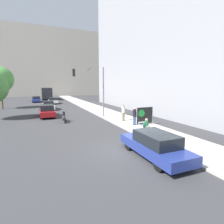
% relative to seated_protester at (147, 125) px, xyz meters
% --- Properties ---
extents(ground_plane, '(160.00, 160.00, 0.00)m').
position_rel_seated_protester_xyz_m(ground_plane, '(-2.96, -2.55, -0.76)').
color(ground_plane, '#38383A').
extents(sidewalk_curb, '(3.66, 90.00, 0.13)m').
position_rel_seated_protester_xyz_m(sidewalk_curb, '(0.92, 12.45, -0.69)').
color(sidewalk_curb, '#B7B2A8').
rests_on(sidewalk_curb, ground_plane).
extents(building_backdrop_far, '(52.00, 12.00, 25.40)m').
position_rel_seated_protester_xyz_m(building_backdrop_far, '(-4.96, 65.11, 11.94)').
color(building_backdrop_far, '#BCB2A3').
rests_on(building_backdrop_far, ground_plane).
extents(building_backdrop_right, '(10.00, 32.00, 25.47)m').
position_rel_seated_protester_xyz_m(building_backdrop_right, '(10.70, 12.98, 11.98)').
color(building_backdrop_right, '#99999E').
rests_on(building_backdrop_right, ground_plane).
extents(seated_protester, '(0.99, 0.77, 1.19)m').
position_rel_seated_protester_xyz_m(seated_protester, '(0.00, 0.00, 0.00)').
color(seated_protester, '#474C56').
rests_on(seated_protester, sidewalk_curb).
extents(jogger_on_sidewalk, '(0.34, 0.34, 1.72)m').
position_rel_seated_protester_xyz_m(jogger_on_sidewalk, '(0.56, 2.94, 0.25)').
color(jogger_on_sidewalk, '#334775').
rests_on(jogger_on_sidewalk, sidewalk_curb).
extents(pedestrian_behind, '(0.34, 0.34, 1.77)m').
position_rel_seated_protester_xyz_m(pedestrian_behind, '(0.51, 5.25, 0.28)').
color(pedestrian_behind, '#756651').
rests_on(pedestrian_behind, sidewalk_curb).
extents(protest_banner, '(1.84, 0.06, 1.71)m').
position_rel_seated_protester_xyz_m(protest_banner, '(1.60, 2.74, 0.27)').
color(protest_banner, slate).
rests_on(protest_banner, sidewalk_curb).
extents(traffic_light_pole, '(3.67, 3.43, 5.99)m').
position_rel_seated_protester_xyz_m(traffic_light_pole, '(-1.83, 8.76, 3.44)').
color(traffic_light_pole, slate).
rests_on(traffic_light_pole, sidewalk_curb).
extents(parked_car_curbside, '(1.77, 4.77, 1.41)m').
position_rel_seated_protester_xyz_m(parked_car_curbside, '(-2.15, -3.99, -0.05)').
color(parked_car_curbside, navy).
rests_on(parked_car_curbside, ground_plane).
extents(car_on_road_nearest, '(1.76, 4.63, 1.54)m').
position_rel_seated_protester_xyz_m(car_on_road_nearest, '(-7.01, 11.77, 0.00)').
color(car_on_road_nearest, maroon).
rests_on(car_on_road_nearest, ground_plane).
extents(car_on_road_midblock, '(1.76, 4.79, 1.46)m').
position_rel_seated_protester_xyz_m(car_on_road_midblock, '(-6.51, 18.83, -0.03)').
color(car_on_road_midblock, silver).
rests_on(car_on_road_midblock, ground_plane).
extents(car_on_road_distant, '(1.85, 4.54, 1.36)m').
position_rel_seated_protester_xyz_m(car_on_road_distant, '(-5.07, 28.79, -0.07)').
color(car_on_road_distant, white).
rests_on(car_on_road_distant, ground_plane).
extents(car_on_road_far_lane, '(1.86, 4.73, 1.40)m').
position_rel_seated_protester_xyz_m(car_on_road_far_lane, '(-8.48, 34.37, -0.05)').
color(car_on_road_far_lane, navy).
rests_on(car_on_road_far_lane, ground_plane).
extents(city_bus_on_road, '(2.58, 10.42, 3.32)m').
position_rel_seated_protester_xyz_m(city_bus_on_road, '(-5.82, 42.00, 1.15)').
color(city_bus_on_road, '#232328').
rests_on(city_bus_on_road, ground_plane).
extents(motorcycle_on_road, '(0.28, 2.24, 1.17)m').
position_rel_seated_protester_xyz_m(motorcycle_on_road, '(-5.47, 7.80, -0.24)').
color(motorcycle_on_road, '#565B60').
rests_on(motorcycle_on_road, ground_plane).
extents(street_tree_midblock, '(4.21, 4.21, 7.10)m').
position_rel_seated_protester_xyz_m(street_tree_midblock, '(-13.67, 22.81, 4.22)').
color(street_tree_midblock, brown).
rests_on(street_tree_midblock, ground_plane).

